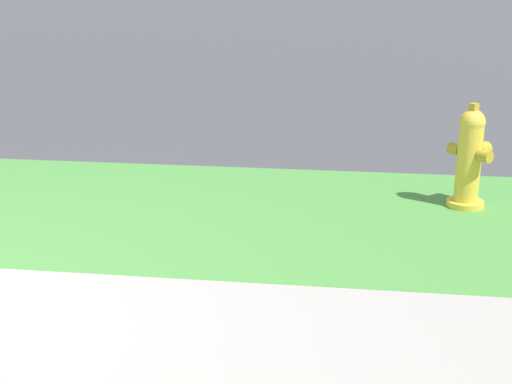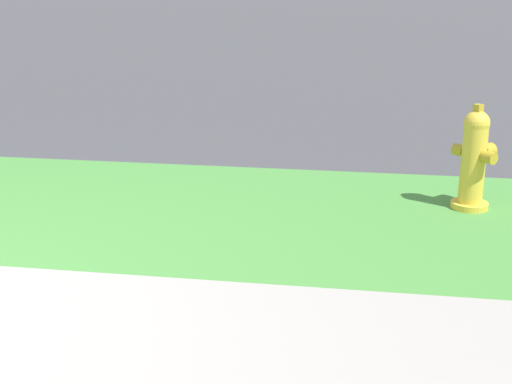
# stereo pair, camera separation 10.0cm
# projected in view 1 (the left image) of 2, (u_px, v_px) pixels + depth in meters

# --- Properties ---
(grass_verge) EXTENTS (18.00, 2.47, 0.01)m
(grass_verge) POSITION_uv_depth(u_px,v_px,m) (18.00, 202.00, 5.48)
(grass_verge) COLOR #47893D
(grass_verge) RESTS_ON ground
(fire_hydrant_by_grass_verge) EXTENTS (0.33, 0.34, 0.79)m
(fire_hydrant_by_grass_verge) POSITION_uv_depth(u_px,v_px,m) (470.00, 158.00, 5.28)
(fire_hydrant_by_grass_verge) COLOR gold
(fire_hydrant_by_grass_verge) RESTS_ON ground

